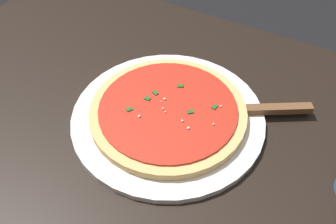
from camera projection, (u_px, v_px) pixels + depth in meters
The scene contains 4 objects.
restaurant_table at pixel (144, 169), 0.80m from camera, with size 1.12×0.84×0.77m.
serving_plate at pixel (168, 117), 0.71m from camera, with size 0.37×0.37×0.01m, color white.
pizza at pixel (168, 111), 0.70m from camera, with size 0.30×0.30×0.02m.
pizza_server at pixel (257, 110), 0.71m from camera, with size 0.21×0.15×0.01m.
Camera 1 is at (0.27, -0.38, 1.30)m, focal length 39.72 mm.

